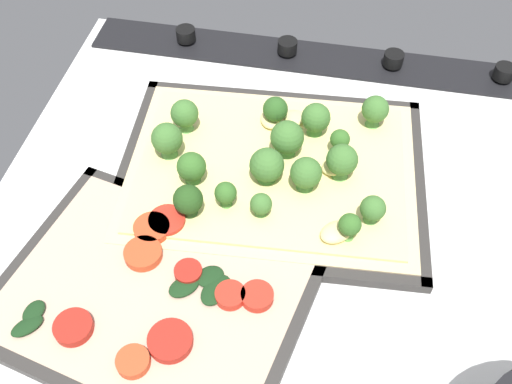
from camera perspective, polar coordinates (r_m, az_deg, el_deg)
ground_plane at (r=66.70cm, az=5.12°, el=-5.47°), size 74.90×69.76×3.00cm
stove_control_panel at (r=86.74cm, az=8.04°, el=12.64°), size 71.90×7.00×2.60cm
baking_tray_front at (r=70.56cm, az=1.47°, el=1.69°), size 37.91×30.15×1.30cm
broccoli_pizza at (r=69.15cm, az=1.61°, el=2.72°), size 35.35×27.59×6.05cm
baking_tray_back at (r=62.06cm, az=-9.98°, el=-9.99°), size 35.02×29.78×1.30cm
veggie_pizza_back at (r=61.41cm, az=-9.85°, el=-9.55°), size 32.16×26.92×1.90cm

